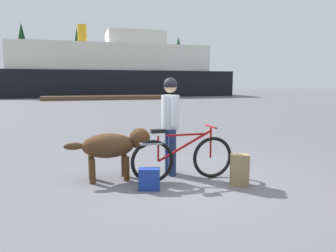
{
  "coord_description": "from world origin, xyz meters",
  "views": [
    {
      "loc": [
        -1.87,
        -4.72,
        1.63
      ],
      "look_at": [
        -0.12,
        1.17,
        0.81
      ],
      "focal_mm": 34.3,
      "sensor_mm": 36.0,
      "label": 1
    }
  ],
  "objects_px": {
    "ferry_boat": "(113,72)",
    "person_cyclist": "(170,117)",
    "dog": "(114,146)",
    "backpack": "(240,170)",
    "bicycle": "(183,158)",
    "handbag_pannier": "(149,179)"
  },
  "relations": [
    {
      "from": "ferry_boat",
      "to": "dog",
      "type": "bearing_deg",
      "value": -96.98
    },
    {
      "from": "backpack",
      "to": "ferry_boat",
      "type": "xyz_separation_m",
      "value": [
        2.58,
        37.33,
        2.82
      ]
    },
    {
      "from": "person_cyclist",
      "to": "handbag_pannier",
      "type": "relative_size",
      "value": 5.14
    },
    {
      "from": "dog",
      "to": "backpack",
      "type": "height_order",
      "value": "dog"
    },
    {
      "from": "person_cyclist",
      "to": "ferry_boat",
      "type": "bearing_deg",
      "value": 84.58
    },
    {
      "from": "person_cyclist",
      "to": "ferry_boat",
      "type": "relative_size",
      "value": 0.06
    },
    {
      "from": "bicycle",
      "to": "backpack",
      "type": "height_order",
      "value": "bicycle"
    },
    {
      "from": "person_cyclist",
      "to": "ferry_boat",
      "type": "xyz_separation_m",
      "value": [
        3.45,
        36.4,
        2.03
      ]
    },
    {
      "from": "person_cyclist",
      "to": "dog",
      "type": "xyz_separation_m",
      "value": [
        -1.01,
        -0.04,
        -0.46
      ]
    },
    {
      "from": "bicycle",
      "to": "person_cyclist",
      "type": "bearing_deg",
      "value": 101.55
    },
    {
      "from": "bicycle",
      "to": "backpack",
      "type": "bearing_deg",
      "value": -32.7
    },
    {
      "from": "handbag_pannier",
      "to": "backpack",
      "type": "bearing_deg",
      "value": -7.63
    },
    {
      "from": "bicycle",
      "to": "person_cyclist",
      "type": "height_order",
      "value": "person_cyclist"
    },
    {
      "from": "ferry_boat",
      "to": "person_cyclist",
      "type": "bearing_deg",
      "value": -95.42
    },
    {
      "from": "dog",
      "to": "handbag_pannier",
      "type": "height_order",
      "value": "dog"
    },
    {
      "from": "person_cyclist",
      "to": "dog",
      "type": "bearing_deg",
      "value": -177.69
    },
    {
      "from": "handbag_pannier",
      "to": "ferry_boat",
      "type": "height_order",
      "value": "ferry_boat"
    },
    {
      "from": "person_cyclist",
      "to": "dog",
      "type": "distance_m",
      "value": 1.11
    },
    {
      "from": "backpack",
      "to": "handbag_pannier",
      "type": "relative_size",
      "value": 1.51
    },
    {
      "from": "dog",
      "to": "person_cyclist",
      "type": "bearing_deg",
      "value": 2.31
    },
    {
      "from": "backpack",
      "to": "ferry_boat",
      "type": "bearing_deg",
      "value": 86.05
    },
    {
      "from": "backpack",
      "to": "dog",
      "type": "bearing_deg",
      "value": 154.8
    }
  ]
}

